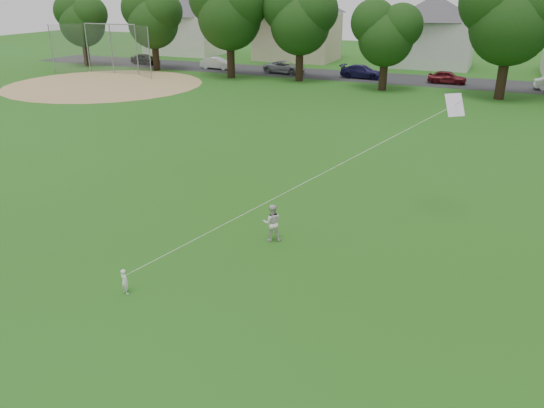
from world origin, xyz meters
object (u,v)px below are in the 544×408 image
at_px(kite, 307,181).
at_px(baseball_backstop, 109,50).
at_px(older_boy, 272,223).
at_px(toddler, 125,281).

xyz_separation_m(kite, baseball_backstop, (-32.16, 29.62, -0.04)).
bearing_deg(older_boy, kite, 143.07).
relative_size(toddler, kite, 0.06).
xyz_separation_m(older_boy, baseball_backstop, (-30.81, 29.35, 1.78)).
height_order(older_boy, kite, kite).
height_order(toddler, older_boy, older_boy).
distance_m(toddler, older_boy, 5.60).
height_order(toddler, baseball_backstop, baseball_backstop).
bearing_deg(baseball_backstop, kite, -42.65).
distance_m(toddler, kite, 6.47).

